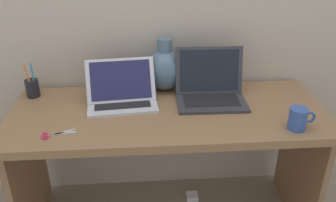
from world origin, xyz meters
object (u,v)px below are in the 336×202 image
(laptop_left, at_px, (122,93))
(laptop_right, at_px, (210,87))
(scissors, at_px, (52,135))
(power_brick, at_px, (192,196))
(pen_cup, at_px, (32,88))
(coffee_mug, at_px, (298,119))
(green_vase, at_px, (165,68))

(laptop_left, height_order, laptop_right, laptop_right)
(scissors, height_order, power_brick, scissors)
(pen_cup, distance_m, power_brick, 1.13)
(laptop_left, relative_size, laptop_right, 1.03)
(coffee_mug, height_order, scissors, coffee_mug)
(laptop_left, distance_m, pen_cup, 0.48)
(laptop_right, bearing_deg, green_vase, 148.70)
(green_vase, height_order, coffee_mug, green_vase)
(pen_cup, xyz_separation_m, power_brick, (0.85, -0.06, -0.74))
(laptop_right, xyz_separation_m, power_brick, (-0.06, 0.04, -0.76))
(pen_cup, bearing_deg, green_vase, 3.55)
(power_brick, bearing_deg, scissors, -153.39)
(scissors, bearing_deg, pen_cup, 114.04)
(laptop_right, distance_m, power_brick, 0.77)
(laptop_left, bearing_deg, coffee_mug, -21.38)
(laptop_left, distance_m, green_vase, 0.28)
(laptop_right, bearing_deg, scissors, -157.76)
(laptop_right, xyz_separation_m, green_vase, (-0.22, 0.14, 0.05))
(green_vase, height_order, pen_cup, green_vase)
(laptop_left, distance_m, coffee_mug, 0.84)
(laptop_left, relative_size, green_vase, 1.27)
(pen_cup, bearing_deg, power_brick, -3.83)
(coffee_mug, bearing_deg, pen_cup, 161.48)
(scissors, relative_size, power_brick, 2.10)
(laptop_left, xyz_separation_m, power_brick, (0.39, 0.06, -0.75))
(laptop_right, distance_m, green_vase, 0.27)
(power_brick, bearing_deg, laptop_right, -29.61)
(laptop_right, xyz_separation_m, coffee_mug, (0.33, -0.33, -0.02))
(green_vase, bearing_deg, pen_cup, -176.45)
(coffee_mug, bearing_deg, laptop_right, 135.72)
(green_vase, relative_size, power_brick, 4.06)
(laptop_right, height_order, green_vase, green_vase)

